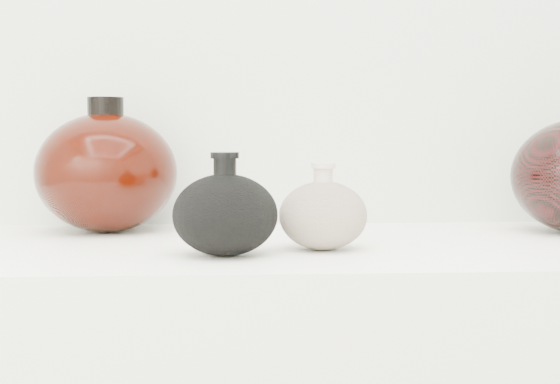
{
  "coord_description": "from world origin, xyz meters",
  "views": [
    {
      "loc": [
        -0.06,
        -0.15,
        1.05
      ],
      "look_at": [
        0.0,
        0.92,
        0.98
      ],
      "focal_mm": 50.0,
      "sensor_mm": 36.0,
      "label": 1
    }
  ],
  "objects": [
    {
      "name": "left_round_pot",
      "position": [
        -0.26,
        1.1,
        1.0
      ],
      "size": [
        0.24,
        0.24,
        0.21
      ],
      "color": "black",
      "rests_on": "display_counter"
    },
    {
      "name": "cream_gourd_vase",
      "position": [
        0.06,
        0.88,
        0.95
      ],
      "size": [
        0.13,
        0.13,
        0.12
      ],
      "color": "beige",
      "rests_on": "display_counter"
    },
    {
      "name": "black_gourd_vase",
      "position": [
        -0.07,
        0.84,
        0.95
      ],
      "size": [
        0.18,
        0.18,
        0.13
      ],
      "color": "black",
      "rests_on": "display_counter"
    }
  ]
}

